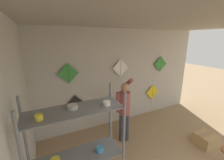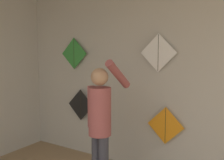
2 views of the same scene
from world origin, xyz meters
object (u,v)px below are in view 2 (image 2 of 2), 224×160
Objects in this scene: shopkeeper at (100,120)px; kite_3 at (74,54)px; kite_4 at (159,53)px; kite_1 at (165,126)px; kite_0 at (81,105)px.

shopkeeper is 3.15× the size of kite_3.
kite_4 is at bearing 83.10° from shopkeeper.
kite_4 is (0.37, 0.85, 0.78)m from shopkeeper.
kite_4 reaches higher than kite_3.
kite_1 is 1.00× the size of kite_4.
kite_1 is (0.49, 0.85, -0.20)m from shopkeeper.
kite_0 is at bearing 0.00° from kite_3.
shopkeeper is 3.15× the size of kite_1.
kite_3 reaches higher than kite_0.
kite_0 is at bearing 180.00° from kite_4.
kite_3 reaches higher than shopkeeper.
kite_1 is 1.87m from kite_3.
shopkeeper is at bearing -37.43° from kite_3.
kite_1 is at bearing 76.63° from shopkeeper.
kite_3 is (-1.60, 0.00, 0.97)m from kite_1.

